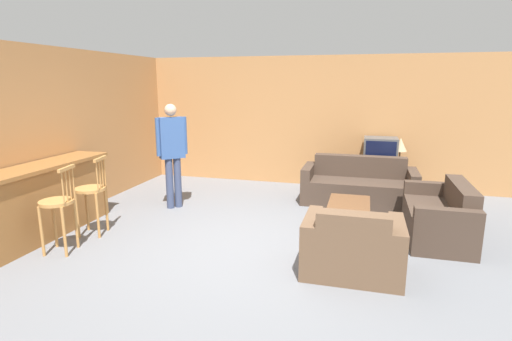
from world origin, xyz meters
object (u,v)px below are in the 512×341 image
(couch_far, at_px, (358,187))
(coffee_table, at_px, (349,208))
(loveseat_right, at_px, (440,217))
(tv_unit, at_px, (378,180))
(bar_chair_mid, at_px, (92,194))
(tv, at_px, (380,152))
(bar_chair_near, at_px, (58,208))
(armchair_near, at_px, (352,249))
(table_lamp, at_px, (400,146))
(person_by_window, at_px, (172,149))

(couch_far, distance_m, coffee_table, 1.41)
(loveseat_right, bearing_deg, tv_unit, 109.27)
(bar_chair_mid, relative_size, tv, 1.79)
(bar_chair_near, distance_m, tv, 5.50)
(loveseat_right, xyz_separation_m, tv_unit, (-0.75, 2.14, -0.03))
(armchair_near, bearing_deg, couch_far, 89.93)
(armchair_near, distance_m, coffee_table, 1.38)
(bar_chair_near, relative_size, table_lamp, 1.98)
(bar_chair_near, xyz_separation_m, tv, (3.87, 3.90, 0.22))
(couch_far, height_order, loveseat_right, couch_far)
(loveseat_right, relative_size, tv, 2.48)
(bar_chair_mid, xyz_separation_m, couch_far, (3.52, 2.51, -0.28))
(bar_chair_mid, distance_m, armchair_near, 3.53)
(coffee_table, bearing_deg, loveseat_right, 1.16)
(armchair_near, xyz_separation_m, tv, (0.36, 3.54, 0.50))
(tv_unit, relative_size, tv, 1.61)
(coffee_table, bearing_deg, bar_chair_mid, -162.03)
(armchair_near, bearing_deg, loveseat_right, 51.64)
(bar_chair_near, bearing_deg, armchair_near, 5.81)
(tv_unit, distance_m, table_lamp, 0.75)
(person_by_window, bearing_deg, loveseat_right, -4.01)
(tv, bearing_deg, table_lamp, 0.51)
(couch_far, distance_m, person_by_window, 3.27)
(coffee_table, bearing_deg, armchair_near, -85.74)
(bar_chair_near, height_order, person_by_window, person_by_window)
(bar_chair_mid, distance_m, table_lamp, 5.35)
(tv_unit, xyz_separation_m, tv, (0.00, -0.00, 0.54))
(bar_chair_mid, relative_size, couch_far, 0.57)
(bar_chair_near, distance_m, table_lamp, 5.76)
(bar_chair_near, height_order, couch_far, bar_chair_near)
(armchair_near, distance_m, table_lamp, 3.67)
(bar_chair_mid, xyz_separation_m, loveseat_right, (4.62, 1.13, -0.29))
(loveseat_right, height_order, coffee_table, loveseat_right)
(armchair_near, bearing_deg, bar_chair_near, -174.19)
(coffee_table, bearing_deg, person_by_window, 173.85)
(table_lamp, relative_size, person_by_window, 0.32)
(bar_chair_mid, bearing_deg, couch_far, 35.49)
(coffee_table, xyz_separation_m, person_by_window, (-2.89, 0.31, 0.67))
(loveseat_right, bearing_deg, bar_chair_mid, -166.25)
(tv_unit, bearing_deg, bar_chair_mid, -139.77)
(bar_chair_near, xyz_separation_m, tv_unit, (3.87, 3.90, -0.31))
(bar_chair_near, relative_size, armchair_near, 1.02)
(bar_chair_mid, xyz_separation_m, person_by_window, (0.52, 1.42, 0.42))
(armchair_near, height_order, tv, tv)
(bar_chair_mid, bearing_deg, bar_chair_near, -89.99)
(couch_far, height_order, tv, tv)
(bar_chair_mid, distance_m, loveseat_right, 4.77)
(table_lamp, bearing_deg, couch_far, -132.50)
(armchair_near, height_order, loveseat_right, armchair_near)
(armchair_near, height_order, table_lamp, table_lamp)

